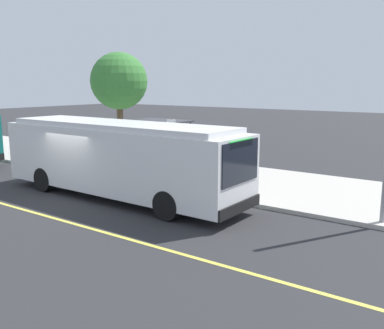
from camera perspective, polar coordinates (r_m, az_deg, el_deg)
ground_plane at (r=17.72m, az=-15.16°, el=-4.16°), size 120.00×120.00×0.00m
sidewalk_curb at (r=21.88m, az=-2.98°, el=-0.83°), size 44.00×6.40×0.15m
lane_stripe_center at (r=16.48m, az=-21.09°, el=-5.60°), size 36.00×0.14×0.01m
transit_bus_main at (r=16.96m, az=-9.57°, el=1.00°), size 10.87×2.71×2.95m
bus_shelter at (r=21.97m, az=-4.12°, el=4.07°), size 2.90×1.60×2.48m
waiting_bench at (r=22.05m, az=-4.17°, el=0.72°), size 1.60×0.48×0.95m
route_sign_post at (r=18.32m, az=-2.73°, el=2.91°), size 0.44×0.08×2.80m
street_tree_near_shelter at (r=25.42m, az=-9.57°, el=10.70°), size 3.24×3.24×6.02m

